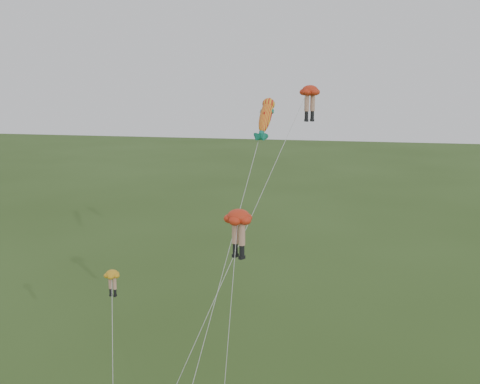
# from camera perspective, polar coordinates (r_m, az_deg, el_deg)

# --- Properties ---
(legs_kite_red_high) EXTENTS (8.53, 13.53, 19.44)m
(legs_kite_red_high) POSITION_cam_1_polar(r_m,az_deg,el_deg) (37.20, 7.24, 9.92)
(legs_kite_red_high) COLOR red
(legs_kite_red_high) RESTS_ON ground
(legs_kite_red_mid) EXTENTS (2.25, 4.95, 12.85)m
(legs_kite_red_mid) POSITION_cam_1_polar(r_m,az_deg,el_deg) (29.48, -0.18, -3.27)
(legs_kite_red_mid) COLOR red
(legs_kite_red_mid) RESTS_ON ground
(legs_kite_yellow) EXTENTS (1.88, 4.32, 9.67)m
(legs_kite_yellow) POSITION_cam_1_polar(r_m,az_deg,el_deg) (30.29, -13.48, -9.75)
(legs_kite_yellow) COLOR gold
(legs_kite_yellow) RESTS_ON ground
(fish_kite) EXTENTS (3.70, 14.28, 18.87)m
(fish_kite) POSITION_cam_1_polar(r_m,az_deg,el_deg) (36.05, 2.72, 7.99)
(fish_kite) COLOR yellow
(fish_kite) RESTS_ON ground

